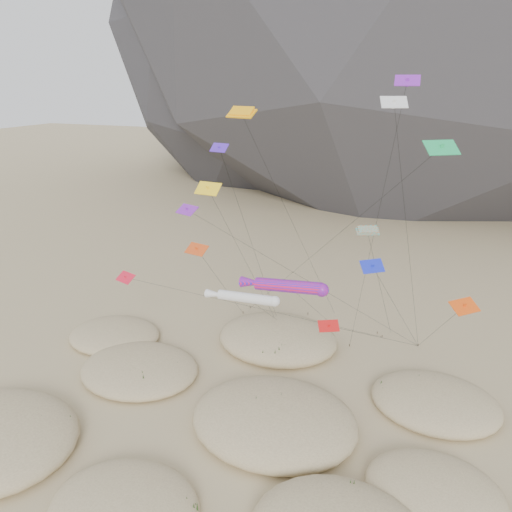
% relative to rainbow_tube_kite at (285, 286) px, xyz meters
% --- Properties ---
extents(ground, '(500.00, 500.00, 0.00)m').
position_rel_rainbow_tube_kite_xyz_m(ground, '(-2.04, -8.43, -11.69)').
color(ground, '#CCB789').
rests_on(ground, ground).
extents(dunes, '(48.13, 37.57, 3.67)m').
position_rel_rainbow_tube_kite_xyz_m(dunes, '(-4.52, -5.48, -10.98)').
color(dunes, '#CCB789').
rests_on(dunes, ground).
extents(dune_grass, '(41.71, 30.59, 1.44)m').
position_rel_rainbow_tube_kite_xyz_m(dune_grass, '(-3.66, -4.57, -10.86)').
color(dune_grass, black).
rests_on(dune_grass, ground).
extents(kite_stakes, '(22.14, 6.29, 0.30)m').
position_rel_rainbow_tube_kite_xyz_m(kite_stakes, '(0.08, 15.35, -11.54)').
color(kite_stakes, '#3F2D1E').
rests_on(kite_stakes, ground).
extents(rainbow_tube_kite, '(8.52, 16.86, 12.64)m').
position_rel_rainbow_tube_kite_xyz_m(rainbow_tube_kite, '(0.00, 0.00, 0.00)').
color(rainbow_tube_kite, '#F61949').
rests_on(rainbow_tube_kite, ground).
extents(white_tube_kite, '(7.20, 17.69, 11.81)m').
position_rel_rainbow_tube_kite_xyz_m(white_tube_kite, '(-3.02, -2.43, -0.60)').
color(white_tube_kite, silver).
rests_on(white_tube_kite, ground).
extents(orange_parafoil, '(9.11, 13.92, 26.55)m').
position_rel_rainbow_tube_kite_xyz_m(orange_parafoil, '(-6.94, 6.98, 14.05)').
color(orange_parafoil, '#FFA90D').
rests_on(orange_parafoil, ground).
extents(multi_parafoil, '(2.78, 14.55, 16.94)m').
position_rel_rainbow_tube_kite_xyz_m(multi_parafoil, '(6.33, 3.68, 4.60)').
color(multi_parafoil, '#F14E19').
rests_on(multi_parafoil, ground).
extents(delta_kites, '(35.41, 22.32, 29.31)m').
position_rel_rainbow_tube_kite_xyz_m(delta_kites, '(0.82, 2.09, 6.07)').
color(delta_kites, '#4B22C7').
rests_on(delta_kites, ground).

